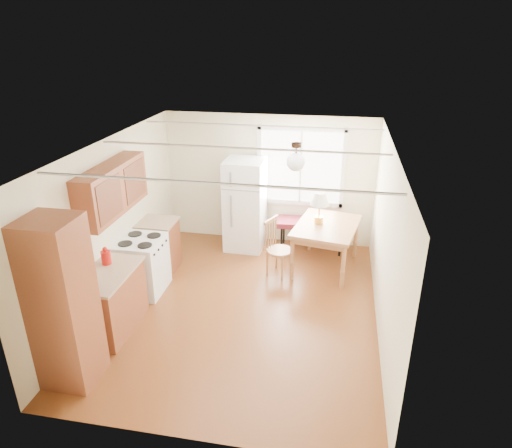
% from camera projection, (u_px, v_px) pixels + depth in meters
% --- Properties ---
extents(room_shell, '(4.60, 5.60, 2.62)m').
position_uv_depth(room_shell, '(242.00, 233.00, 6.51)').
color(room_shell, '#542811').
rests_on(room_shell, ground).
extents(kitchen_run, '(0.65, 3.40, 2.20)m').
position_uv_depth(kitchen_run, '(113.00, 269.00, 6.39)').
color(kitchen_run, brown).
rests_on(kitchen_run, ground).
extents(window_unit, '(1.64, 0.05, 1.51)m').
position_uv_depth(window_unit, '(301.00, 167.00, 8.52)').
color(window_unit, white).
rests_on(window_unit, room_shell).
extents(pendant_light, '(0.26, 0.26, 0.40)m').
position_uv_depth(pendant_light, '(296.00, 161.00, 6.36)').
color(pendant_light, '#311E15').
rests_on(pendant_light, room_shell).
extents(refrigerator, '(0.74, 0.76, 1.74)m').
position_uv_depth(refrigerator, '(245.00, 205.00, 8.60)').
color(refrigerator, white).
rests_on(refrigerator, ground).
extents(bench, '(1.34, 0.58, 0.60)m').
position_uv_depth(bench, '(312.00, 223.00, 8.61)').
color(bench, maroon).
rests_on(bench, ground).
extents(dining_table, '(1.23, 1.49, 0.83)m').
position_uv_depth(dining_table, '(326.00, 230.00, 7.87)').
color(dining_table, '#98623A').
rests_on(dining_table, ground).
extents(chair, '(0.49, 0.49, 1.00)m').
position_uv_depth(chair, '(275.00, 243.00, 7.76)').
color(chair, '#98623A').
rests_on(chair, ground).
extents(table_lamp, '(0.32, 0.32, 0.55)m').
position_uv_depth(table_lamp, '(320.00, 201.00, 7.73)').
color(table_lamp, gold).
rests_on(table_lamp, dining_table).
extents(coffee_maker, '(0.18, 0.23, 0.33)m').
position_uv_depth(coffee_maker, '(85.00, 282.00, 5.70)').
color(coffee_maker, black).
rests_on(coffee_maker, kitchen_run).
extents(kettle, '(0.14, 0.14, 0.26)m').
position_uv_depth(kettle, '(106.00, 257.00, 6.36)').
color(kettle, red).
rests_on(kettle, kitchen_run).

